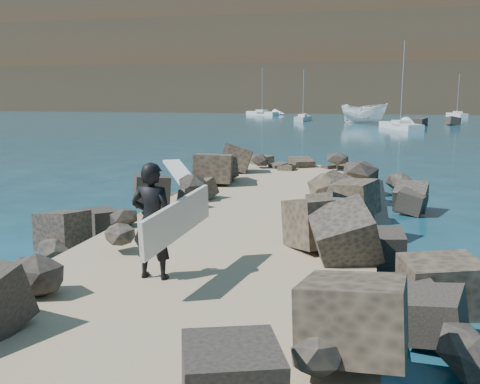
{
  "coord_description": "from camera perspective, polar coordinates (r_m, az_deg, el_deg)",
  "views": [
    {
      "loc": [
        2.74,
        -12.51,
        3.67
      ],
      "look_at": [
        0.0,
        -1.0,
        1.5
      ],
      "focal_mm": 40.0,
      "sensor_mm": 36.0,
      "label": 1
    }
  ],
  "objects": [
    {
      "name": "ground",
      "position": [
        13.32,
        1.0,
        -5.6
      ],
      "size": [
        800.0,
        800.0,
        0.0
      ],
      "primitive_type": "plane",
      "color": "#0F384C",
      "rests_on": "ground"
    },
    {
      "name": "jetty",
      "position": [
        11.37,
        -1.18,
        -6.85
      ],
      "size": [
        6.0,
        26.0,
        0.6
      ],
      "primitive_type": "cube",
      "color": "#8C7759",
      "rests_on": "ground"
    },
    {
      "name": "riprap_left",
      "position": [
        12.77,
        -13.33,
        -4.27
      ],
      "size": [
        2.6,
        22.0,
        1.0
      ],
      "primitive_type": "cube",
      "color": "black",
      "rests_on": "ground"
    },
    {
      "name": "riprap_right",
      "position": [
        11.46,
        13.73,
        -5.98
      ],
      "size": [
        2.6,
        22.0,
        1.0
      ],
      "primitive_type": "cube",
      "color": "black",
      "rests_on": "ground"
    },
    {
      "name": "headland",
      "position": [
        173.1,
        16.28,
        14.07
      ],
      "size": [
        360.0,
        140.0,
        32.0
      ],
      "primitive_type": "cube",
      "color": "#2D4919",
      "rests_on": "ground"
    },
    {
      "name": "surfboard_resting",
      "position": [
        17.65,
        -6.44,
        1.75
      ],
      "size": [
        1.81,
        2.25,
        0.08
      ],
      "primitive_type": "cube",
      "rotation": [
        0.0,
        0.0,
        0.61
      ],
      "color": "silver",
      "rests_on": "riprap_left"
    },
    {
      "name": "boat_imported",
      "position": [
        70.29,
        13.09,
        8.19
      ],
      "size": [
        7.0,
        5.69,
        2.58
      ],
      "primitive_type": "imported",
      "rotation": [
        0.0,
        0.0,
        1.01
      ],
      "color": "white",
      "rests_on": "ground"
    },
    {
      "name": "surfer_with_board",
      "position": [
        9.0,
        -8.95,
        -3.04
      ],
      "size": [
        0.98,
        2.45,
        1.98
      ],
      "color": "black",
      "rests_on": "jetty"
    },
    {
      "name": "sailboat_b",
      "position": [
        75.59,
        6.73,
        7.8
      ],
      "size": [
        1.8,
        5.88,
        7.12
      ],
      "color": "silver",
      "rests_on": "ground"
    },
    {
      "name": "sailboat_c",
      "position": [
        59.86,
        16.74,
        6.77
      ],
      "size": [
        4.31,
        7.9,
        9.32
      ],
      "color": "silver",
      "rests_on": "ground"
    },
    {
      "name": "sailboat_e",
      "position": [
        95.99,
        2.37,
        8.4
      ],
      "size": [
        6.54,
        5.43,
        8.46
      ],
      "color": "silver",
      "rests_on": "ground"
    },
    {
      "name": "sailboat_d",
      "position": [
        94.26,
        22.13,
        7.62
      ],
      "size": [
        2.64,
        5.87,
        7.06
      ],
      "color": "silver",
      "rests_on": "ground"
    }
  ]
}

